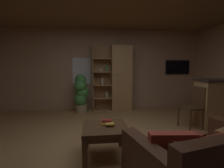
{
  "coord_description": "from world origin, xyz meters",
  "views": [
    {
      "loc": [
        -0.38,
        -2.81,
        1.38
      ],
      "look_at": [
        0.0,
        0.4,
        1.05
      ],
      "focal_mm": 27.63,
      "sensor_mm": 36.0,
      "label": 1
    }
  ],
  "objects_px": {
    "coffee_table": "(105,132)",
    "wall_mounted_tv": "(177,67)",
    "bookshelf_cabinet": "(119,79)",
    "table_book_2": "(107,120)",
    "table_book_1": "(110,124)",
    "dining_chair": "(194,104)",
    "potted_floor_plant": "(81,93)",
    "table_book_0": "(105,124)"
  },
  "relations": [
    {
      "from": "table_book_1",
      "to": "wall_mounted_tv",
      "type": "relative_size",
      "value": 0.16
    },
    {
      "from": "bookshelf_cabinet",
      "to": "dining_chair",
      "type": "height_order",
      "value": "bookshelf_cabinet"
    },
    {
      "from": "bookshelf_cabinet",
      "to": "table_book_0",
      "type": "bearing_deg",
      "value": -103.26
    },
    {
      "from": "coffee_table",
      "to": "wall_mounted_tv",
      "type": "height_order",
      "value": "wall_mounted_tv"
    },
    {
      "from": "table_book_1",
      "to": "dining_chair",
      "type": "bearing_deg",
      "value": 27.76
    },
    {
      "from": "dining_chair",
      "to": "potted_floor_plant",
      "type": "distance_m",
      "value": 3.05
    },
    {
      "from": "dining_chair",
      "to": "potted_floor_plant",
      "type": "relative_size",
      "value": 0.8
    },
    {
      "from": "coffee_table",
      "to": "bookshelf_cabinet",
      "type": "bearing_deg",
      "value": 76.86
    },
    {
      "from": "table_book_0",
      "to": "potted_floor_plant",
      "type": "height_order",
      "value": "potted_floor_plant"
    },
    {
      "from": "table_book_0",
      "to": "table_book_2",
      "type": "relative_size",
      "value": 0.91
    },
    {
      "from": "table_book_2",
      "to": "dining_chair",
      "type": "distance_m",
      "value": 2.29
    },
    {
      "from": "coffee_table",
      "to": "dining_chair",
      "type": "relative_size",
      "value": 0.76
    },
    {
      "from": "table_book_2",
      "to": "dining_chair",
      "type": "xyz_separation_m",
      "value": [
        2.07,
        0.98,
        -0.01
      ]
    },
    {
      "from": "bookshelf_cabinet",
      "to": "dining_chair",
      "type": "xyz_separation_m",
      "value": [
        1.44,
        -1.75,
        -0.47
      ]
    },
    {
      "from": "bookshelf_cabinet",
      "to": "potted_floor_plant",
      "type": "distance_m",
      "value": 1.25
    },
    {
      "from": "table_book_2",
      "to": "potted_floor_plant",
      "type": "distance_m",
      "value": 2.61
    },
    {
      "from": "table_book_1",
      "to": "potted_floor_plant",
      "type": "relative_size",
      "value": 0.11
    },
    {
      "from": "table_book_1",
      "to": "bookshelf_cabinet",
      "type": "bearing_deg",
      "value": 78.34
    },
    {
      "from": "table_book_0",
      "to": "potted_floor_plant",
      "type": "xyz_separation_m",
      "value": [
        -0.52,
        2.57,
        0.11
      ]
    },
    {
      "from": "table_book_1",
      "to": "wall_mounted_tv",
      "type": "bearing_deg",
      "value": 49.13
    },
    {
      "from": "potted_floor_plant",
      "to": "table_book_1",
      "type": "bearing_deg",
      "value": -77.44
    },
    {
      "from": "dining_chair",
      "to": "wall_mounted_tv",
      "type": "distance_m",
      "value": 2.21
    },
    {
      "from": "bookshelf_cabinet",
      "to": "table_book_1",
      "type": "xyz_separation_m",
      "value": [
        -0.58,
        -2.82,
        -0.49
      ]
    },
    {
      "from": "dining_chair",
      "to": "coffee_table",
      "type": "bearing_deg",
      "value": -153.37
    },
    {
      "from": "wall_mounted_tv",
      "to": "coffee_table",
      "type": "bearing_deg",
      "value": -131.79
    },
    {
      "from": "table_book_1",
      "to": "dining_chair",
      "type": "xyz_separation_m",
      "value": [
        2.03,
        1.07,
        0.02
      ]
    },
    {
      "from": "table_book_2",
      "to": "coffee_table",
      "type": "bearing_deg",
      "value": -112.4
    },
    {
      "from": "bookshelf_cabinet",
      "to": "table_book_2",
      "type": "distance_m",
      "value": 2.84
    },
    {
      "from": "coffee_table",
      "to": "wall_mounted_tv",
      "type": "xyz_separation_m",
      "value": [
        2.7,
        3.02,
        0.97
      ]
    },
    {
      "from": "potted_floor_plant",
      "to": "coffee_table",
      "type": "bearing_deg",
      "value": -78.9
    },
    {
      "from": "wall_mounted_tv",
      "to": "bookshelf_cabinet",
      "type": "bearing_deg",
      "value": -174.12
    },
    {
      "from": "bookshelf_cabinet",
      "to": "table_book_2",
      "type": "xyz_separation_m",
      "value": [
        -0.62,
        -2.73,
        -0.46
      ]
    },
    {
      "from": "table_book_0",
      "to": "wall_mounted_tv",
      "type": "xyz_separation_m",
      "value": [
        2.69,
        2.96,
        0.87
      ]
    },
    {
      "from": "table_book_2",
      "to": "potted_floor_plant",
      "type": "height_order",
      "value": "potted_floor_plant"
    },
    {
      "from": "table_book_1",
      "to": "coffee_table",
      "type": "bearing_deg",
      "value": 169.11
    },
    {
      "from": "wall_mounted_tv",
      "to": "table_book_2",
      "type": "bearing_deg",
      "value": -132.18
    },
    {
      "from": "coffee_table",
      "to": "potted_floor_plant",
      "type": "distance_m",
      "value": 2.68
    },
    {
      "from": "dining_chair",
      "to": "table_book_1",
      "type": "bearing_deg",
      "value": -152.24
    },
    {
      "from": "table_book_1",
      "to": "dining_chair",
      "type": "relative_size",
      "value": 0.14
    },
    {
      "from": "bookshelf_cabinet",
      "to": "dining_chair",
      "type": "distance_m",
      "value": 2.32
    },
    {
      "from": "table_book_2",
      "to": "wall_mounted_tv",
      "type": "bearing_deg",
      "value": 47.82
    },
    {
      "from": "bookshelf_cabinet",
      "to": "wall_mounted_tv",
      "type": "height_order",
      "value": "bookshelf_cabinet"
    }
  ]
}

